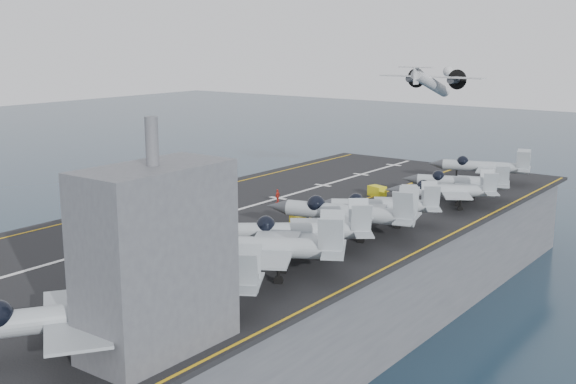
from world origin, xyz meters
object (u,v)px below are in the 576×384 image
Objects in this scene: fighter_jet_0 at (60,315)px; transport_plane at (431,83)px; tow_cart_a at (157,261)px; island_superstructure at (156,237)px.

transport_plane reaches higher than fighter_jet_0.
transport_plane is (-11.95, 78.19, 11.14)m from tow_cart_a.
tow_cart_a is at bearing -81.31° from transport_plane.
island_superstructure is at bearing 48.96° from fighter_jet_0.
island_superstructure is 0.76× the size of transport_plane.
island_superstructure reaches higher than fighter_jet_0.
island_superstructure is 93.32m from transport_plane.
fighter_jet_0 is 18.61m from tow_cart_a.
transport_plane is at bearing 98.69° from tow_cart_a.
island_superstructure reaches higher than transport_plane.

